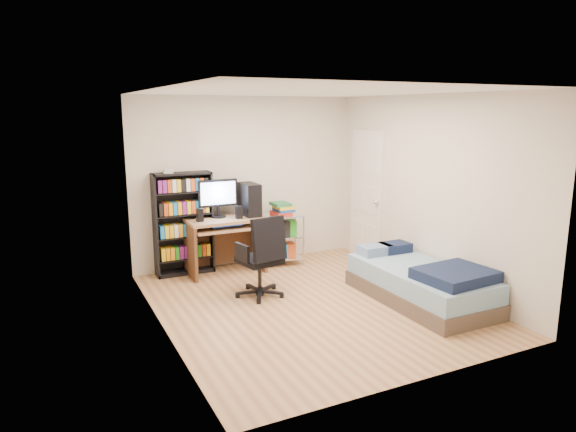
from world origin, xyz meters
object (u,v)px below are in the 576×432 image
media_shelf (183,222)px  computer_desk (230,222)px  office_chair (262,271)px  bed (421,283)px

media_shelf → computer_desk: (0.64, -0.17, -0.02)m
computer_desk → office_chair: size_ratio=1.29×
media_shelf → bed: 3.33m
computer_desk → office_chair: (-0.02, -1.18, -0.39)m
office_chair → bed: office_chair is taller
office_chair → bed: bearing=-41.2°
computer_desk → bed: 2.79m
computer_desk → office_chair: computer_desk is taller
media_shelf → bed: bearing=-45.7°
computer_desk → office_chair: 1.24m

